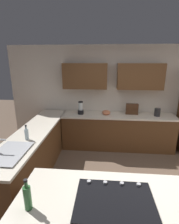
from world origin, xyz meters
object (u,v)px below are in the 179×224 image
object	(u,v)px
sink_unit	(9,152)
dish_soap_bottle	(27,134)
kettle	(157,112)
spice_rack	(132,109)
blender	(81,109)
oil_bottle	(27,197)
mixing_bowl	(106,112)
cooktop	(114,200)

from	to	relation	value
sink_unit	dish_soap_bottle	size ratio (longest dim) A/B	2.64
kettle	dish_soap_bottle	world-z (taller)	dish_soap_bottle
spice_rack	dish_soap_bottle	bearing A→B (deg)	39.45
blender	spice_rack	distance (m)	1.30
blender	spice_rack	bearing A→B (deg)	-175.46
dish_soap_bottle	oil_bottle	size ratio (longest dim) A/B	0.85
sink_unit	spice_rack	size ratio (longest dim) A/B	2.31
blender	oil_bottle	bearing A→B (deg)	88.55
oil_bottle	blender	bearing A→B (deg)	-91.45
sink_unit	spice_rack	distance (m)	2.99
mixing_bowl	kettle	xyz separation A→B (m)	(-1.25, 0.00, 0.04)
sink_unit	dish_soap_bottle	bearing A→B (deg)	-96.95
blender	kettle	world-z (taller)	blender
dish_soap_bottle	blender	bearing A→B (deg)	-114.79
spice_rack	kettle	size ratio (longest dim) A/B	1.56
dish_soap_bottle	oil_bottle	bearing A→B (deg)	114.78
kettle	blender	bearing A→B (deg)	-0.00
kettle	oil_bottle	xyz separation A→B (m)	(1.97, 2.96, 0.03)
sink_unit	blender	bearing A→B (deg)	-110.90
dish_soap_bottle	mixing_bowl	bearing A→B (deg)	-131.31
mixing_bowl	oil_bottle	distance (m)	3.04
sink_unit	blender	xyz separation A→B (m)	(-0.78, -2.04, 0.12)
blender	kettle	distance (m)	1.90
spice_rack	oil_bottle	distance (m)	3.35
mixing_bowl	spice_rack	distance (m)	0.66
cooktop	blender	size ratio (longest dim) A/B	2.32
mixing_bowl	dish_soap_bottle	xyz separation A→B (m)	(1.37, 1.56, 0.05)
spice_rack	kettle	distance (m)	0.61
blender	kettle	bearing A→B (deg)	180.00
sink_unit	kettle	distance (m)	3.37
mixing_bowl	kettle	distance (m)	1.25
sink_unit	blender	world-z (taller)	blender
blender	dish_soap_bottle	xyz separation A→B (m)	(0.72, 1.56, -0.04)
spice_rack	dish_soap_bottle	size ratio (longest dim) A/B	1.14
cooktop	kettle	size ratio (longest dim) A/B	3.90
mixing_bowl	dish_soap_bottle	size ratio (longest dim) A/B	0.80
mixing_bowl	dish_soap_bottle	distance (m)	2.08
mixing_bowl	oil_bottle	world-z (taller)	oil_bottle
blender	oil_bottle	size ratio (longest dim) A/B	1.05
kettle	dish_soap_bottle	xyz separation A→B (m)	(2.62, 1.56, 0.01)
cooktop	dish_soap_bottle	distance (m)	1.90
blender	dish_soap_bottle	size ratio (longest dim) A/B	1.24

